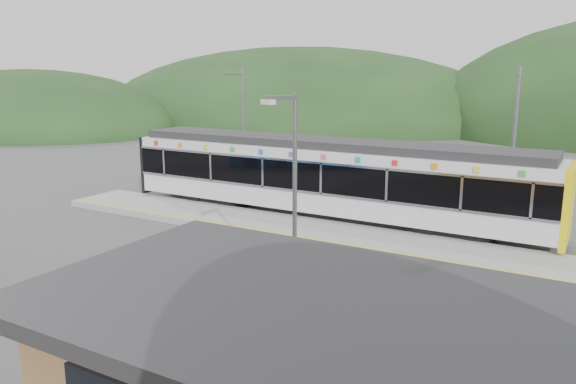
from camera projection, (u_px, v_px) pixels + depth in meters
The scene contains 9 objects.
ground at pixel (270, 257), 20.94m from camera, with size 120.00×120.00×0.00m, color #4C4C4F.
hills at pixel (471, 245), 22.40m from camera, with size 146.00×149.00×26.00m.
platform at pixel (311, 232), 23.70m from camera, with size 26.00×3.20×0.30m, color #9E9E99.
yellow_line at pixel (296, 236), 22.57m from camera, with size 26.00×0.10×0.01m, color yellow.
train at pixel (326, 176), 25.89m from camera, with size 20.44×3.01×3.74m.
catenary_mast_west at pixel (243, 129), 30.83m from camera, with size 0.18×1.80×7.00m.
catenary_mast_east at pixel (513, 146), 24.00m from camera, with size 0.18×1.80×7.00m.
station_shelter at pixel (288, 370), 10.06m from camera, with size 9.20×6.20×3.00m.
lamp_post at pixel (292, 192), 14.56m from camera, with size 0.38×1.13×6.27m.
Camera 1 is at (10.56, -16.93, 6.82)m, focal length 35.00 mm.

